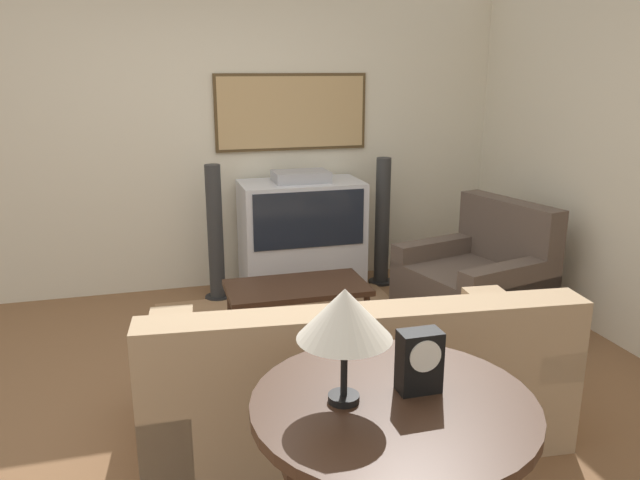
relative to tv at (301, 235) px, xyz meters
The scene contains 12 objects.
ground_plane 1.97m from the tv, 112.33° to the right, with size 12.00×12.00×0.00m, color brown.
wall_back 1.17m from the tv, 152.98° to the left, with size 12.00×0.10×2.70m.
area_rug 1.11m from the tv, 107.29° to the right, with size 1.92×1.82×0.01m.
tv is the anchor object (origin of this frame).
couch 2.22m from the tv, 96.95° to the right, with size 2.22×1.17×0.82m.
armchair 1.52m from the tv, 38.90° to the right, with size 1.09×1.13×0.90m.
coffee_table 1.01m from the tv, 105.86° to the right, with size 1.00×0.53×0.40m.
console_table 3.29m from the tv, 98.25° to the right, with size 1.00×1.00×0.78m.
table_lamp 3.32m from the tv, 101.31° to the right, with size 0.33×0.33×0.41m.
mantel_clock 3.24m from the tv, 96.43° to the right, with size 0.15×0.10×0.23m.
speaker_tower_left 0.74m from the tv, behind, with size 0.22×0.22×1.14m.
speaker_tower_right 0.74m from the tv, ahead, with size 0.22×0.22×1.14m.
Camera 1 is at (-0.51, -3.27, 1.90)m, focal length 35.00 mm.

